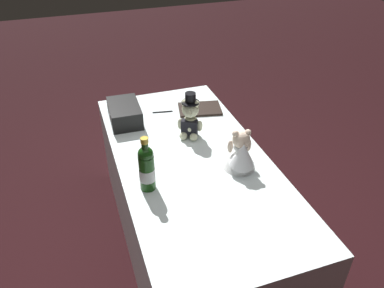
{
  "coord_description": "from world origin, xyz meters",
  "views": [
    {
      "loc": [
        1.67,
        -0.57,
        2.0
      ],
      "look_at": [
        0.0,
        0.0,
        0.81
      ],
      "focal_mm": 35.6,
      "sensor_mm": 36.0,
      "label": 1
    }
  ],
  "objects_px": {
    "champagne_bottle": "(147,168)",
    "teddy_bear_groom": "(190,119)",
    "signing_pen": "(163,112)",
    "gift_case_black": "(125,113)",
    "guestbook": "(200,109)",
    "teddy_bear_bride": "(241,153)"
  },
  "relations": [
    {
      "from": "champagne_bottle",
      "to": "teddy_bear_groom",
      "type": "bearing_deg",
      "value": 137.92
    },
    {
      "from": "signing_pen",
      "to": "gift_case_black",
      "type": "relative_size",
      "value": 0.46
    },
    {
      "from": "signing_pen",
      "to": "guestbook",
      "type": "xyz_separation_m",
      "value": [
        0.05,
        0.25,
        0.0
      ]
    },
    {
      "from": "teddy_bear_bride",
      "to": "signing_pen",
      "type": "bearing_deg",
      "value": -162.67
    },
    {
      "from": "teddy_bear_bride",
      "to": "champagne_bottle",
      "type": "height_order",
      "value": "champagne_bottle"
    },
    {
      "from": "signing_pen",
      "to": "guestbook",
      "type": "height_order",
      "value": "guestbook"
    },
    {
      "from": "guestbook",
      "to": "signing_pen",
      "type": "bearing_deg",
      "value": -89.23
    },
    {
      "from": "champagne_bottle",
      "to": "gift_case_black",
      "type": "height_order",
      "value": "champagne_bottle"
    },
    {
      "from": "guestbook",
      "to": "champagne_bottle",
      "type": "bearing_deg",
      "value": -25.53
    },
    {
      "from": "signing_pen",
      "to": "gift_case_black",
      "type": "distance_m",
      "value": 0.28
    },
    {
      "from": "guestbook",
      "to": "teddy_bear_groom",
      "type": "bearing_deg",
      "value": -18.17
    },
    {
      "from": "champagne_bottle",
      "to": "gift_case_black",
      "type": "relative_size",
      "value": 0.98
    },
    {
      "from": "guestbook",
      "to": "gift_case_black",
      "type": "bearing_deg",
      "value": -79.86
    },
    {
      "from": "teddy_bear_groom",
      "to": "teddy_bear_bride",
      "type": "relative_size",
      "value": 1.21
    },
    {
      "from": "teddy_bear_groom",
      "to": "champagne_bottle",
      "type": "distance_m",
      "value": 0.55
    },
    {
      "from": "gift_case_black",
      "to": "guestbook",
      "type": "xyz_separation_m",
      "value": [
        0.02,
        0.52,
        -0.05
      ]
    },
    {
      "from": "teddy_bear_bride",
      "to": "guestbook",
      "type": "distance_m",
      "value": 0.71
    },
    {
      "from": "teddy_bear_bride",
      "to": "gift_case_black",
      "type": "height_order",
      "value": "teddy_bear_bride"
    },
    {
      "from": "champagne_bottle",
      "to": "guestbook",
      "type": "bearing_deg",
      "value": 142.41
    },
    {
      "from": "signing_pen",
      "to": "guestbook",
      "type": "distance_m",
      "value": 0.26
    },
    {
      "from": "teddy_bear_groom",
      "to": "signing_pen",
      "type": "bearing_deg",
      "value": -166.3
    },
    {
      "from": "gift_case_black",
      "to": "guestbook",
      "type": "distance_m",
      "value": 0.53
    }
  ]
}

